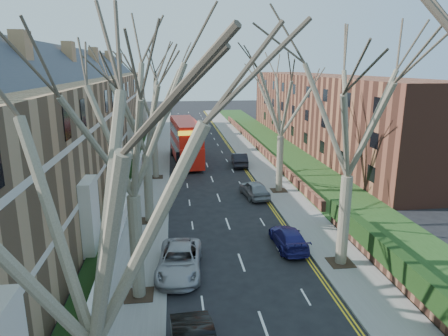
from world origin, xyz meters
name	(u,v)px	position (x,y,z in m)	size (l,w,h in m)	color
pavement_left	(157,155)	(-6.00, 39.00, 0.06)	(3.00, 102.00, 0.12)	slate
pavement_right	(248,152)	(6.00, 39.00, 0.06)	(3.00, 102.00, 0.12)	slate
terrace_left	(78,122)	(-13.65, 31.00, 5.53)	(9.70, 78.00, 13.60)	#95704C
flats_right	(322,111)	(17.46, 43.00, 4.98)	(13.97, 54.00, 10.00)	brown
wall_hedge_right	(441,304)	(7.70, 2.00, 1.12)	(0.70, 24.00, 1.80)	brown
front_wall_left	(139,166)	(-7.65, 31.00, 0.62)	(0.30, 78.00, 1.00)	white
grass_verge_right	(281,151)	(10.50, 39.00, 0.15)	(6.00, 102.00, 0.06)	#1C3A15
tree_left_near	(79,185)	(-5.70, -4.00, 8.93)	(9.80, 9.80, 13.73)	brown
tree_left_mid	(128,106)	(-5.70, 6.00, 9.56)	(10.50, 10.50, 14.71)	brown
tree_left_far	(144,96)	(-5.70, 16.00, 9.24)	(10.15, 10.15, 14.22)	brown
tree_left_dist	(152,84)	(-5.70, 28.00, 9.56)	(10.50, 10.50, 14.71)	brown
tree_right_mid	(353,100)	(5.70, 8.00, 9.56)	(10.50, 10.50, 14.71)	brown
tree_right_far	(282,90)	(5.70, 22.00, 9.24)	(10.15, 10.15, 14.22)	brown
double_decker_bus	(186,142)	(-2.37, 34.88, 2.42)	(3.73, 11.98, 4.90)	red
car_left_far	(180,261)	(-3.64, 8.28, 0.72)	(2.39, 5.18, 1.44)	#A0A0A5
car_right_near	(288,238)	(3.33, 10.67, 0.64)	(1.78, 4.38, 1.27)	navy
car_right_mid	(254,189)	(3.15, 20.79, 0.75)	(1.76, 4.38, 1.49)	gray
car_right_far	(240,159)	(3.70, 32.12, 0.76)	(1.61, 4.63, 1.53)	black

